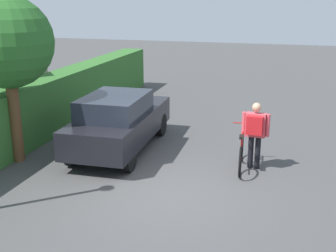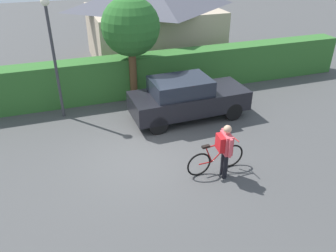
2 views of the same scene
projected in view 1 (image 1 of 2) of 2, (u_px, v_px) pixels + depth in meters
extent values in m
plane|color=#444444|center=(163.00, 191.00, 9.27)|extent=(60.00, 60.00, 0.00)
cube|color=black|center=(120.00, 125.00, 11.62)|extent=(4.22, 1.75, 0.69)
cube|color=#1E232D|center=(115.00, 106.00, 11.12)|extent=(2.08, 1.49, 0.52)
cylinder|color=black|center=(114.00, 121.00, 13.21)|extent=(0.66, 0.20, 0.65)
cylinder|color=black|center=(161.00, 125.00, 12.86)|extent=(0.66, 0.20, 0.65)
cylinder|color=black|center=(72.00, 153.00, 10.57)|extent=(0.66, 0.20, 0.65)
cylinder|color=black|center=(129.00, 158.00, 10.23)|extent=(0.66, 0.20, 0.65)
torus|color=black|center=(242.00, 147.00, 10.89)|extent=(0.72, 0.10, 0.72)
torus|color=black|center=(240.00, 162.00, 9.90)|extent=(0.72, 0.10, 0.72)
cylinder|color=#B21E1E|center=(242.00, 140.00, 10.50)|extent=(0.68, 0.09, 0.62)
cylinder|color=#B21E1E|center=(241.00, 147.00, 10.10)|extent=(0.26, 0.06, 0.54)
cylinder|color=#B21E1E|center=(242.00, 132.00, 10.30)|extent=(0.83, 0.10, 0.09)
cylinder|color=#B21E1E|center=(241.00, 159.00, 10.09)|extent=(0.40, 0.07, 0.05)
cylinder|color=#B21E1E|center=(243.00, 136.00, 10.80)|extent=(0.04, 0.04, 0.58)
cube|color=black|center=(242.00, 137.00, 9.91)|extent=(0.23, 0.12, 0.06)
cylinder|color=#B21E1E|center=(243.00, 123.00, 10.71)|extent=(0.07, 0.50, 0.03)
cylinder|color=black|center=(251.00, 152.00, 10.43)|extent=(0.13, 0.13, 0.79)
cylinder|color=black|center=(258.00, 153.00, 10.38)|extent=(0.13, 0.13, 0.79)
cube|color=#DB4C56|center=(256.00, 125.00, 10.21)|extent=(0.24, 0.48, 0.56)
sphere|color=tan|center=(257.00, 107.00, 10.09)|extent=(0.21, 0.21, 0.21)
cylinder|color=#DB4C56|center=(244.00, 123.00, 10.30)|extent=(0.09, 0.09, 0.53)
cylinder|color=#DB4C56|center=(268.00, 126.00, 10.11)|extent=(0.09, 0.09, 0.53)
cube|color=red|center=(255.00, 125.00, 10.06)|extent=(0.19, 0.38, 0.43)
cylinder|color=brown|center=(15.00, 117.00, 10.65)|extent=(0.29, 0.29, 2.28)
sphere|color=#296326|center=(7.00, 42.00, 10.14)|extent=(2.16, 2.16, 2.16)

